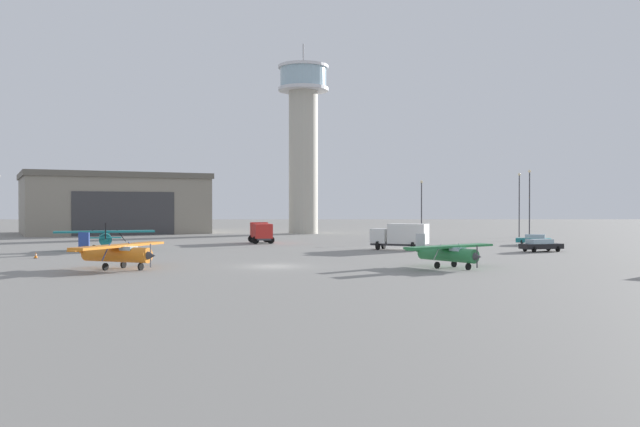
% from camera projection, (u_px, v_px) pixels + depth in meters
% --- Properties ---
extents(ground_plane, '(400.00, 400.00, 0.00)m').
position_uv_depth(ground_plane, '(273.00, 266.00, 53.92)').
color(ground_plane, gray).
extents(control_tower, '(9.13, 9.13, 34.57)m').
position_uv_depth(control_tower, '(303.00, 136.00, 119.05)').
color(control_tower, '#B2AD9E').
rests_on(control_tower, ground_plane).
extents(hangar, '(39.19, 35.78, 10.97)m').
position_uv_depth(hangar, '(113.00, 204.00, 122.44)').
color(hangar, gray).
rests_on(hangar, ground_plane).
extents(airplane_teal, '(10.79, 8.49, 3.21)m').
position_uv_depth(airplane_teal, '(105.00, 237.00, 73.42)').
color(airplane_teal, teal).
rests_on(airplane_teal, ground_plane).
extents(airplane_orange, '(7.49, 9.44, 2.86)m').
position_uv_depth(airplane_orange, '(116.00, 252.00, 51.36)').
color(airplane_orange, orange).
rests_on(airplane_orange, ground_plane).
extents(airplane_green, '(8.05, 6.96, 2.67)m').
position_uv_depth(airplane_green, '(447.00, 252.00, 52.50)').
color(airplane_green, '#287A42').
rests_on(airplane_green, ground_plane).
extents(truck_box_red, '(3.86, 6.06, 2.77)m').
position_uv_depth(truck_box_red, '(261.00, 232.00, 88.14)').
color(truck_box_red, '#38383D').
rests_on(truck_box_red, ground_plane).
extents(truck_box_white, '(6.70, 4.72, 2.99)m').
position_uv_depth(truck_box_white, '(401.00, 235.00, 74.23)').
color(truck_box_white, '#38383D').
rests_on(truck_box_white, ground_plane).
extents(car_teal, '(4.63, 3.30, 1.37)m').
position_uv_depth(car_teal, '(534.00, 239.00, 83.96)').
color(car_teal, teal).
rests_on(car_teal, ground_plane).
extents(car_black, '(4.91, 3.10, 1.37)m').
position_uv_depth(car_black, '(541.00, 245.00, 71.48)').
color(car_black, black).
rests_on(car_black, ground_plane).
extents(light_post_west, '(0.44, 0.44, 8.89)m').
position_uv_depth(light_post_west, '(422.00, 204.00, 98.63)').
color(light_post_west, '#38383D').
rests_on(light_post_west, ground_plane).
extents(light_post_north, '(0.44, 0.44, 10.37)m').
position_uv_depth(light_post_north, '(519.00, 200.00, 105.70)').
color(light_post_north, '#38383D').
rests_on(light_post_north, ground_plane).
extents(light_post_centre, '(0.44, 0.44, 10.41)m').
position_uv_depth(light_post_centre, '(530.00, 199.00, 97.31)').
color(light_post_centre, '#38383D').
rests_on(light_post_centre, ground_plane).
extents(traffic_cone_near_left, '(0.36, 0.36, 0.57)m').
position_uv_depth(traffic_cone_near_left, '(36.00, 255.00, 62.30)').
color(traffic_cone_near_left, black).
rests_on(traffic_cone_near_left, ground_plane).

